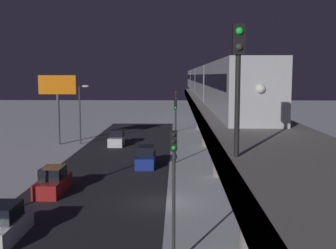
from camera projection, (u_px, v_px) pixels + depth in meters
The scene contains 14 objects.
ground_plane at pixel (157, 203), 29.34m from camera, with size 240.00×240.00×0.00m, color silver.
avenue_asphalt at pixel (88, 202), 29.44m from camera, with size 11.00×96.37×0.01m, color #28282D.
elevated_railway at pixel (232, 124), 28.58m from camera, with size 5.00×96.37×6.42m.
subway_train at pixel (206, 80), 56.01m from camera, with size 2.94×74.07×3.40m.
rail_signal at pixel (238, 67), 12.51m from camera, with size 0.36×0.41×4.00m.
sedan_white at pixel (117, 139), 53.48m from camera, with size 1.91×4.36×1.97m.
sedan_red at pixel (53, 182), 31.84m from camera, with size 1.80×4.70×1.97m.
sedan_blue at pixel (146, 158), 41.18m from camera, with size 1.80×4.64×1.97m.
sedan_white_2 at pixel (3, 225), 22.71m from camera, with size 1.80×4.52×1.97m.
traffic_light_near at pixel (174, 178), 19.18m from camera, with size 0.32×0.44×6.40m.
traffic_light_mid at pixel (175, 122), 42.34m from camera, with size 0.32×0.44×6.40m.
traffic_light_far at pixel (176, 105), 65.50m from camera, with size 0.32×0.44×6.40m.
commercial_billboard at pixel (58, 92), 53.28m from camera, with size 4.80×0.36×8.90m.
street_lamp_far at pixel (81, 107), 53.83m from camera, with size 1.35×0.44×7.65m.
Camera 1 is at (-1.35, 28.47, 8.92)m, focal length 44.69 mm.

